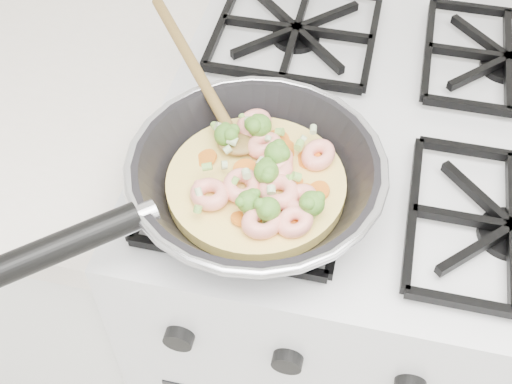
# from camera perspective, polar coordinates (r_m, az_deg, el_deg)

# --- Properties ---
(stove) EXTENTS (0.60, 0.60, 0.92)m
(stove) POSITION_cam_1_polar(r_m,az_deg,el_deg) (1.23, 8.13, -9.01)
(stove) COLOR silver
(stove) RESTS_ON ground
(skillet) EXTENTS (0.39, 0.45, 0.09)m
(skillet) POSITION_cam_1_polar(r_m,az_deg,el_deg) (0.73, -0.30, 1.21)
(skillet) COLOR black
(skillet) RESTS_ON stove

